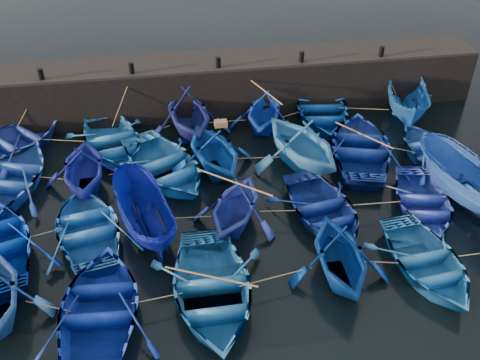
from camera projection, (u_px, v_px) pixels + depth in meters
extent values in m
plane|color=black|center=(254.00, 249.00, 18.97)|extent=(120.00, 120.00, 0.00)
cube|color=black|center=(217.00, 85.00, 26.57)|extent=(26.00, 2.50, 2.50)
cube|color=black|center=(216.00, 61.00, 25.80)|extent=(26.00, 2.50, 0.12)
cylinder|color=black|center=(41.00, 74.00, 23.87)|extent=(0.24, 0.24, 0.50)
cylinder|color=black|center=(131.00, 68.00, 24.38)|extent=(0.24, 0.24, 0.50)
cylinder|color=black|center=(218.00, 62.00, 24.90)|extent=(0.24, 0.24, 0.50)
cylinder|color=black|center=(302.00, 57.00, 25.41)|extent=(0.24, 0.24, 0.50)
cylinder|color=black|center=(382.00, 51.00, 25.92)|extent=(0.24, 0.24, 0.50)
imported|color=navy|center=(13.00, 141.00, 23.73)|extent=(6.34, 6.25, 1.08)
imported|color=blue|center=(112.00, 140.00, 23.78)|extent=(4.88, 5.91, 1.07)
imported|color=navy|center=(188.00, 112.00, 24.51)|extent=(4.43, 4.96, 2.36)
imported|color=blue|center=(264.00, 110.00, 25.06)|extent=(4.27, 4.59, 1.96)
imported|color=navy|center=(321.00, 109.00, 26.04)|extent=(4.52, 5.81, 1.10)
imported|color=#16539A|center=(408.00, 101.00, 25.88)|extent=(3.33, 5.30, 1.92)
imported|color=#1E4B9D|center=(10.00, 178.00, 21.44)|extent=(5.21, 6.23, 1.11)
imported|color=navy|center=(84.00, 167.00, 21.22)|extent=(3.54, 4.07, 2.09)
imported|color=blue|center=(164.00, 165.00, 22.18)|extent=(5.75, 6.47, 1.11)
imported|color=#084296|center=(214.00, 149.00, 22.14)|extent=(4.60, 5.00, 2.20)
imported|color=#317FD6|center=(302.00, 142.00, 22.39)|extent=(5.42, 5.78, 2.45)
imported|color=navy|center=(362.00, 147.00, 23.29)|extent=(5.31, 6.37, 1.14)
imported|color=#20509F|center=(435.00, 152.00, 23.10)|extent=(4.08, 5.22, 0.99)
imported|color=blue|center=(88.00, 227.00, 19.15)|extent=(4.33, 5.38, 0.99)
imported|color=#040E77|center=(144.00, 214.00, 19.13)|extent=(2.87, 4.84, 1.76)
imported|color=#233599|center=(236.00, 205.00, 19.41)|extent=(4.53, 4.76, 1.95)
imported|color=navy|center=(323.00, 209.00, 19.97)|extent=(4.14, 5.23, 0.98)
imported|color=#2D43BE|center=(423.00, 201.00, 20.42)|extent=(3.90, 4.90, 0.91)
imported|color=#1F4EA5|center=(467.00, 185.00, 20.36)|extent=(3.53, 5.51, 2.00)
imported|color=navy|center=(101.00, 308.00, 16.13)|extent=(4.02, 5.37, 1.07)
imported|color=#1E649F|center=(211.00, 290.00, 16.69)|extent=(3.81, 5.32, 1.10)
imported|color=navy|center=(340.00, 254.00, 17.30)|extent=(3.44, 3.95, 2.03)
imported|color=blue|center=(427.00, 262.00, 17.79)|extent=(3.68, 4.84, 0.94)
cube|color=brown|center=(221.00, 123.00, 21.46)|extent=(0.51, 0.37, 0.22)
cylinder|color=tan|center=(62.00, 140.00, 23.75)|extent=(2.55, 0.67, 0.04)
cylinder|color=tan|center=(151.00, 132.00, 24.33)|extent=(1.73, 0.87, 0.04)
cylinder|color=tan|center=(227.00, 121.00, 25.10)|extent=(1.77, 0.08, 0.04)
cylinder|color=tan|center=(293.00, 114.00, 25.68)|extent=(1.15, 0.48, 0.04)
cylinder|color=tan|center=(364.00, 109.00, 26.08)|extent=(2.34, 0.60, 0.04)
cylinder|color=tan|center=(48.00, 178.00, 21.48)|extent=(1.23, 0.43, 0.04)
cylinder|color=tan|center=(126.00, 171.00, 21.84)|extent=(1.35, 0.37, 0.04)
cylinder|color=tan|center=(189.00, 163.00, 22.33)|extent=(0.33, 0.06, 0.04)
cylinder|color=tan|center=(258.00, 158.00, 22.63)|extent=(1.88, 0.23, 0.04)
cylinder|color=tan|center=(332.00, 151.00, 23.05)|extent=(0.99, 0.23, 0.04)
cylinder|color=tan|center=(398.00, 149.00, 23.18)|extent=(1.27, 0.82, 0.04)
cylinder|color=tan|center=(42.00, 234.00, 18.77)|extent=(1.38, 0.41, 0.04)
cylinder|color=tan|center=(117.00, 223.00, 19.22)|extent=(0.22, 0.10, 0.04)
cylinder|color=tan|center=(191.00, 217.00, 19.49)|extent=(1.52, 0.15, 0.04)
cylinder|color=tan|center=(280.00, 211.00, 19.80)|extent=(1.48, 0.22, 0.04)
cylinder|color=tan|center=(374.00, 204.00, 20.15)|extent=(2.14, 0.13, 0.04)
cylinder|color=tan|center=(444.00, 196.00, 20.49)|extent=(0.13, 0.09, 0.04)
cylinder|color=tan|center=(48.00, 306.00, 16.16)|extent=(1.39, 0.64, 0.04)
cylinder|color=tan|center=(157.00, 298.00, 16.41)|extent=(1.58, 0.21, 0.04)
cylinder|color=tan|center=(276.00, 277.00, 17.13)|extent=(2.47, 0.46, 0.04)
cylinder|color=tan|center=(383.00, 262.00, 17.66)|extent=(1.20, 0.31, 0.04)
cylinder|color=tan|center=(477.00, 254.00, 17.98)|extent=(1.76, 0.06, 0.04)
cylinder|color=tan|center=(29.00, 104.00, 24.31)|extent=(1.52, 0.42, 2.09)
cylinder|color=tan|center=(122.00, 100.00, 24.59)|extent=(1.19, 1.06, 2.09)
cylinder|color=tan|center=(202.00, 90.00, 25.40)|extent=(1.66, 0.22, 2.09)
cylinder|color=tan|center=(239.00, 88.00, 25.62)|extent=(1.97, 0.26, 2.09)
cylinder|color=tan|center=(308.00, 81.00, 26.23)|extent=(0.92, 0.26, 2.08)
cylinder|color=tan|center=(389.00, 77.00, 26.53)|extent=(1.05, 0.39, 2.09)
cylinder|color=#99724C|center=(265.00, 91.00, 24.46)|extent=(1.08, 2.84, 0.06)
cylinder|color=#99724C|center=(364.00, 135.00, 22.93)|extent=(1.77, 2.49, 0.06)
cylinder|color=#99724C|center=(236.00, 183.00, 18.81)|extent=(2.34, 1.97, 0.06)
cylinder|color=#99724C|center=(211.00, 277.00, 16.35)|extent=(2.74, 1.32, 0.06)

